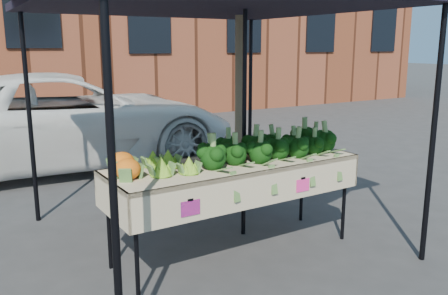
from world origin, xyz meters
The scene contains 7 objects.
ground centered at (0.00, 0.00, 0.00)m, with size 90.00×90.00×0.00m, color #2E2E31.
table centered at (-0.16, -0.05, 0.45)m, with size 2.42×0.86×0.90m.
canopy centered at (-0.18, 0.37, 1.37)m, with size 3.16×3.16×2.74m, color black, non-canonical shape.
broccoli_heap centered at (0.23, -0.03, 1.04)m, with size 1.62×0.59×0.28m, color black.
romanesco_cluster centered at (-0.82, -0.02, 1.01)m, with size 0.45×0.59×0.22m, color #88BF37.
cauliflower_pair centered at (-1.19, 0.01, 1.00)m, with size 0.25×0.45×0.20m, color orange.
street_tree centered at (0.65, 1.11, 2.03)m, with size 2.06×2.06×4.06m, color #1E4C14, non-canonical shape.
Camera 1 is at (-2.42, -3.66, 1.95)m, focal length 37.99 mm.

